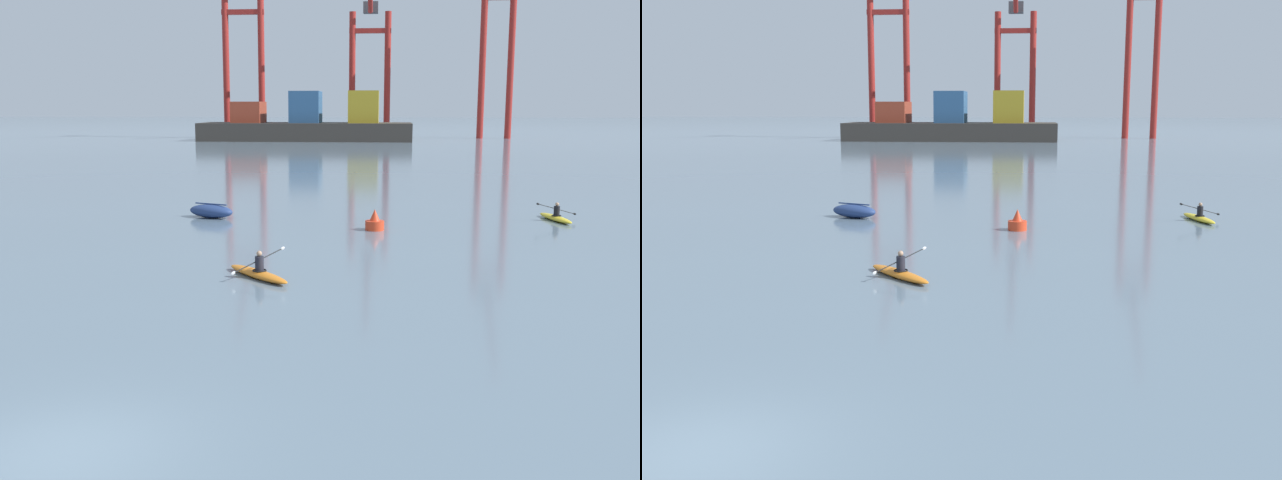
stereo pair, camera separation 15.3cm
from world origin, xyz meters
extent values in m
plane|color=slate|center=(0.00, 0.00, 0.00)|extent=(800.00, 800.00, 0.00)
cube|color=#38332D|center=(-8.14, 114.54, 1.53)|extent=(36.30, 10.82, 3.06)
cube|color=#993823|center=(-18.12, 114.54, 4.85)|extent=(5.08, 7.57, 3.58)
cube|color=#2D5684|center=(-8.14, 114.54, 5.73)|extent=(5.08, 7.57, 5.34)
cube|color=#B29323|center=(1.85, 114.54, 5.75)|extent=(5.08, 7.57, 5.38)
cylinder|color=maroon|center=(-24.07, 124.50, 13.43)|extent=(1.20, 1.20, 26.86)
cylinder|color=maroon|center=(-17.44, 124.50, 13.43)|extent=(1.20, 1.20, 26.86)
cube|color=maroon|center=(-20.76, 124.50, 22.83)|extent=(7.83, 0.90, 0.90)
cylinder|color=maroon|center=(-0.85, 129.50, 11.66)|extent=(1.20, 1.20, 23.32)
cylinder|color=maroon|center=(5.82, 129.50, 11.66)|extent=(1.20, 1.20, 23.32)
cube|color=maroon|center=(2.49, 129.50, 19.82)|extent=(7.87, 0.90, 0.90)
cube|color=#47474C|center=(2.49, 132.00, 24.32)|extent=(2.80, 2.80, 2.00)
cylinder|color=maroon|center=(23.08, 126.43, 14.78)|extent=(1.20, 1.20, 29.55)
cylinder|color=maroon|center=(28.18, 126.43, 14.78)|extent=(1.20, 1.20, 29.55)
ellipsoid|color=navy|center=(-3.69, 26.09, 0.35)|extent=(2.82, 1.98, 0.70)
cube|color=navy|center=(-3.69, 26.09, 0.73)|extent=(1.84, 0.77, 0.06)
cylinder|color=red|center=(4.96, 22.95, 0.23)|extent=(0.90, 0.90, 0.45)
cone|color=red|center=(4.96, 22.95, 0.73)|extent=(0.49, 0.49, 0.55)
ellipsoid|color=yellow|center=(14.19, 26.68, 0.13)|extent=(1.34, 3.45, 0.26)
torus|color=black|center=(14.21, 26.58, 0.27)|extent=(0.59, 0.59, 0.05)
cylinder|color=black|center=(14.21, 26.58, 0.51)|extent=(0.30, 0.30, 0.50)
sphere|color=tan|center=(14.21, 26.58, 0.86)|extent=(0.19, 0.19, 0.19)
cylinder|color=black|center=(14.20, 26.63, 0.61)|extent=(1.99, 0.48, 0.59)
ellipsoid|color=black|center=(13.22, 26.40, 0.89)|extent=(0.21, 0.08, 0.15)
ellipsoid|color=black|center=(15.19, 26.85, 0.33)|extent=(0.21, 0.08, 0.15)
ellipsoid|color=orange|center=(1.10, 12.88, 0.13)|extent=(2.76, 2.90, 0.26)
torus|color=black|center=(1.17, 12.81, 0.27)|extent=(0.69, 0.69, 0.05)
cylinder|color=#23232D|center=(1.17, 12.81, 0.51)|extent=(0.30, 0.30, 0.50)
sphere|color=tan|center=(1.17, 12.81, 0.86)|extent=(0.19, 0.19, 0.19)
cylinder|color=black|center=(1.13, 12.84, 0.61)|extent=(1.50, 1.40, 0.63)
ellipsoid|color=silver|center=(0.40, 12.16, 0.31)|extent=(0.18, 0.17, 0.16)
ellipsoid|color=silver|center=(1.87, 13.53, 0.91)|extent=(0.18, 0.17, 0.16)
camera|label=1|loc=(5.32, -10.87, 5.76)|focal=40.47mm
camera|label=2|loc=(5.47, -10.85, 5.76)|focal=40.47mm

